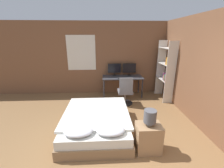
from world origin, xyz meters
TOP-DOWN VIEW (x-y plane):
  - wall_back at (-0.01, 3.89)m, footprint 12.00×0.08m
  - wall_side_right at (2.10, 1.50)m, footprint 0.06×12.00m
  - bed at (-0.43, 1.27)m, footprint 1.52×1.90m
  - nightstand at (0.60, 0.56)m, footprint 0.47×0.37m
  - bedside_lamp at (0.60, 0.56)m, footprint 0.23×0.23m
  - desk at (0.44, 3.49)m, footprint 1.48×0.67m
  - monitor_left at (0.16, 3.72)m, footprint 0.50×0.16m
  - monitor_right at (0.73, 3.72)m, footprint 0.50×0.16m
  - keyboard at (0.44, 3.26)m, footprint 0.40×0.13m
  - computer_mouse at (0.73, 3.26)m, footprint 0.07×0.05m
  - office_chair at (0.45, 2.70)m, footprint 0.52×0.52m
  - bookshelf at (1.90, 3.08)m, footprint 0.31×0.89m

SIDE VIEW (x-z plane):
  - bed at x=-0.43m, z-range -0.04..0.50m
  - nightstand at x=0.60m, z-range 0.00..0.57m
  - office_chair at x=0.45m, z-range -0.10..0.86m
  - desk at x=0.44m, z-range 0.28..1.02m
  - keyboard at x=0.44m, z-range 0.74..0.75m
  - computer_mouse at x=0.73m, z-range 0.74..0.77m
  - bedside_lamp at x=0.60m, z-range 0.60..0.91m
  - monitor_left at x=0.16m, z-range 0.77..1.23m
  - monitor_right at x=0.73m, z-range 0.77..1.23m
  - bookshelf at x=1.90m, z-range 0.08..2.12m
  - wall_side_right at x=2.10m, z-range 0.00..2.70m
  - wall_back at x=-0.01m, z-range 0.00..2.70m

